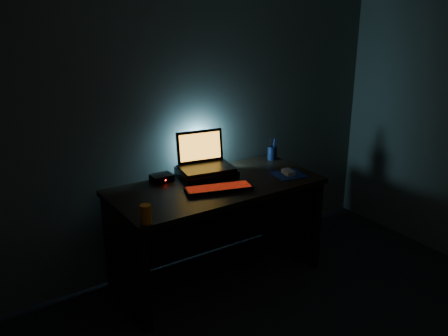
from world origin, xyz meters
The scene contains 10 objects.
room centered at (0.00, 0.00, 1.25)m, with size 3.50×4.00×2.50m.
desk centered at (0.00, 1.67, 0.49)m, with size 1.50×0.70×0.75m.
riser centered at (0.02, 1.79, 0.78)m, with size 0.40×0.30×0.06m, color black.
laptop centered at (0.03, 1.84, 0.87)m, with size 0.42×0.34×0.26m.
keyboard centered at (-0.05, 1.51, 0.76)m, with size 0.48×0.27×0.03m.
mousepad centered at (0.55, 1.49, 0.75)m, with size 0.22×0.20×0.00m, color navy.
mouse centered at (0.55, 1.49, 0.77)m, with size 0.06×0.11×0.03m, color gray.
pen_cup centered at (0.68, 1.84, 0.80)m, with size 0.08×0.08×0.11m, color black.
juice_glass centered at (-0.68, 1.32, 0.81)m, with size 0.07×0.07×0.11m, color orange.
router centered at (-0.29, 1.89, 0.77)m, with size 0.15×0.12×0.05m.
Camera 1 is at (-1.77, -1.15, 2.03)m, focal length 40.00 mm.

